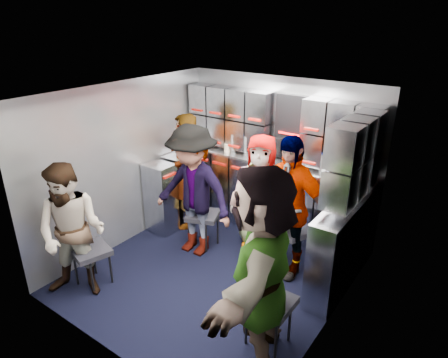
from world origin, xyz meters
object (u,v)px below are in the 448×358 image
Objects in this scene: jump_seat_center at (266,215)px; jump_seat_near_right at (269,305)px; jump_seat_mid_left at (203,217)px; attendant_arc_e at (261,269)px; jump_seat_near_left at (91,252)px; attendant_arc_d at (287,207)px; attendant_arc_b at (193,191)px; attendant_standing at (184,172)px; jump_seat_mid_right at (292,231)px; attendant_arc_a at (72,232)px; attendant_arc_c at (260,192)px.

jump_seat_near_right reaches higher than jump_seat_center.
jump_seat_center is (0.59, 0.61, -0.06)m from jump_seat_mid_left.
attendant_arc_e is (0.00, -0.18, 0.48)m from jump_seat_near_right.
jump_seat_mid_left is (0.49, 1.37, -0.00)m from jump_seat_near_left.
attendant_arc_b is at bearing -164.55° from attendant_arc_d.
jump_seat_mid_left is 0.74m from attendant_standing.
attendant_arc_e is at bearing -71.02° from attendant_arc_d.
jump_seat_center is at bearing 51.13° from attendant_arc_b.
attendant_standing is at bearing -146.59° from attendant_arc_e.
jump_seat_mid_left is 0.31× the size of attendant_standing.
jump_seat_mid_right is 0.36× the size of attendant_arc_a.
jump_seat_mid_right is 1.59m from attendant_arc_e.
jump_seat_near_right reaches higher than jump_seat_near_left.
jump_seat_mid_right is 0.64m from attendant_arc_c.
attendant_arc_b is (0.54, -0.47, 0.02)m from attendant_standing.
attendant_arc_b is (0.49, 1.19, 0.42)m from jump_seat_near_left.
attendant_arc_d is (1.61, 1.66, 0.09)m from attendant_arc_a.
jump_seat_near_right is (0.42, -1.28, -0.01)m from jump_seat_mid_right.
attendant_arc_b reaches higher than jump_seat_mid_left.
attendant_arc_e is at bearing -77.66° from attendant_arc_c.
attendant_arc_c reaches higher than jump_seat_near_right.
jump_seat_center is 0.44m from attendant_arc_c.
attendant_arc_b is at bearing 41.14° from attendant_arc_a.
attendant_arc_b reaches higher than attendant_arc_a.
attendant_arc_d is at bearing -49.24° from attendant_arc_c.
attendant_arc_b reaches higher than jump_seat_near_left.
attendant_arc_e is (0.95, -1.78, 0.56)m from jump_seat_center.
attendant_arc_a is at bearing -107.42° from jump_seat_mid_left.
attendant_arc_d is (1.13, 0.11, 0.43)m from jump_seat_mid_left.
attendant_arc_c reaches higher than jump_seat_center.
jump_seat_near_left is at bearing -106.05° from attendant_arc_e.
attendant_standing is 0.97× the size of attendant_arc_d.
attendant_arc_b reaches higher than attendant_standing.
jump_seat_mid_left is at bearing -165.54° from jump_seat_mid_right.
attendant_standing is at bearing -164.13° from jump_seat_center.
attendant_arc_a is at bearing -90.00° from jump_seat_near_left.
attendant_arc_d is 0.91× the size of attendant_arc_e.
jump_seat_near_right is at bearing -13.94° from attendant_arc_a.
attendant_arc_b is at bearing -126.63° from jump_seat_center.
jump_seat_mid_right is 0.35× the size of attendant_arc_c.
jump_seat_mid_right is 2.46m from attendant_arc_a.
attendant_arc_c is (-0.95, 1.42, 0.32)m from jump_seat_near_right.
attendant_arc_b is at bearing 10.76° from attendant_standing.
attendant_arc_c is (0.59, 0.61, -0.08)m from attendant_arc_b.
jump_seat_center is at bearing 138.03° from attendant_arc_d.
jump_seat_near_left is 1.71m from attendant_standing.
attendant_arc_c is 0.63m from attendant_arc_d.
jump_seat_mid_right reaches higher than jump_seat_center.
jump_seat_mid_right is 1.35m from jump_seat_near_right.
attendant_arc_d is (0.54, -0.50, 0.48)m from jump_seat_center.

